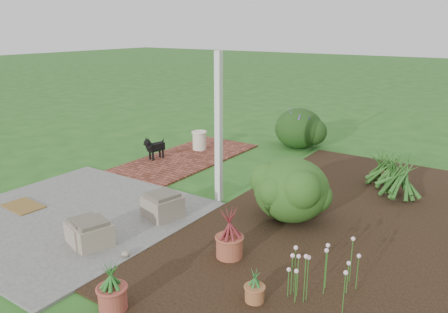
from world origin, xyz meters
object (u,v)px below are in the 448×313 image
Objects in this scene: black_dog at (154,147)px; cream_ceramic_urn at (199,141)px; evergreen_shrub at (292,188)px; stone_trough_near at (92,235)px.

black_dog is 1.23m from cream_ceramic_urn.
cream_ceramic_urn is (0.34, 1.19, -0.07)m from black_dog.
evergreen_shrub reaches higher than black_dog.
cream_ceramic_urn is 4.17m from evergreen_shrub.
evergreen_shrub is (3.49, -2.27, 0.26)m from cream_ceramic_urn.
stone_trough_near is 4.88m from cream_ceramic_urn.
stone_trough_near is 0.83× the size of black_dog.
stone_trough_near is 1.08× the size of cream_ceramic_urn.
black_dog is 3.98m from evergreen_shrub.
stone_trough_near is at bearing -47.82° from black_dog.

